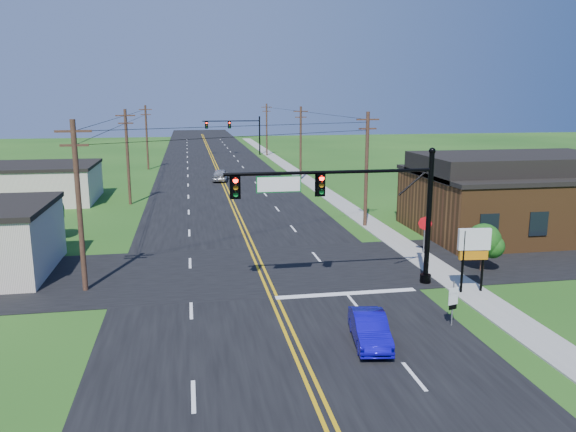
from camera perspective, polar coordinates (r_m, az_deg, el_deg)
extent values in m
plane|color=#1A4513|center=(22.54, 0.90, -14.55)|extent=(260.00, 260.00, 0.00)
cube|color=black|center=(70.62, -6.88, 3.70)|extent=(16.00, 220.00, 0.04)
cube|color=black|center=(33.57, -3.03, -5.46)|extent=(70.00, 10.00, 0.04)
cube|color=gray|center=(62.31, 3.36, 2.69)|extent=(2.00, 160.00, 0.08)
cylinder|color=black|center=(31.23, 14.09, -0.35)|extent=(0.28, 0.28, 7.20)
cylinder|color=black|center=(32.09, 13.78, -6.20)|extent=(0.60, 0.60, 0.50)
sphere|color=black|center=(30.67, 14.44, 6.42)|extent=(0.36, 0.36, 0.36)
cylinder|color=black|center=(28.95, 4.34, 4.46)|extent=(11.00, 0.18, 0.18)
cube|color=#055F1C|center=(28.48, -0.95, 3.25)|extent=(2.30, 0.06, 0.85)
cylinder|color=black|center=(100.80, -2.90, 8.28)|extent=(0.28, 0.28, 7.20)
cylinder|color=black|center=(101.07, -2.88, 6.38)|extent=(0.60, 0.60, 0.50)
sphere|color=black|center=(100.63, -2.93, 10.38)|extent=(0.36, 0.36, 0.36)
cylinder|color=black|center=(100.17, -5.80, 9.58)|extent=(10.00, 0.18, 0.18)
cube|color=#055F1C|center=(100.00, -7.64, 9.22)|extent=(2.30, 0.06, 0.85)
cube|color=brown|center=(45.39, 21.82, 1.12)|extent=(14.00, 11.00, 4.40)
cube|color=black|center=(45.04, 22.05, 4.06)|extent=(14.20, 11.20, 0.30)
cube|color=beige|center=(60.32, -24.56, 2.91)|extent=(12.00, 9.00, 3.40)
cube|color=black|center=(60.09, -24.71, 4.65)|extent=(12.20, 9.20, 0.30)
cylinder|color=#342017|center=(30.82, -20.44, 0.80)|extent=(0.28, 0.28, 9.00)
cube|color=#342017|center=(30.36, -20.98, 8.04)|extent=(1.80, 0.12, 0.12)
cube|color=#342017|center=(30.41, -20.88, 6.73)|extent=(1.40, 0.12, 0.12)
cylinder|color=#342017|center=(55.36, -15.97, 5.74)|extent=(0.28, 0.28, 9.00)
cube|color=#342017|center=(55.10, -16.21, 9.77)|extent=(1.80, 0.12, 0.12)
cube|color=#342017|center=(55.13, -16.17, 9.05)|extent=(1.40, 0.12, 0.12)
cylinder|color=#342017|center=(82.17, -14.15, 7.73)|extent=(0.28, 0.28, 9.00)
cube|color=#342017|center=(82.00, -14.29, 10.44)|extent=(1.80, 0.12, 0.12)
cube|color=#342017|center=(82.02, -14.26, 9.96)|extent=(1.40, 0.12, 0.12)
cylinder|color=#342017|center=(44.33, 7.97, 4.64)|extent=(0.28, 0.28, 9.00)
cube|color=#342017|center=(44.01, 8.12, 9.68)|extent=(1.80, 0.12, 0.12)
cube|color=#342017|center=(44.04, 8.09, 8.77)|extent=(1.40, 0.12, 0.12)
cylinder|color=#342017|center=(69.38, 1.30, 7.36)|extent=(0.28, 0.28, 9.00)
cube|color=#342017|center=(69.18, 1.31, 10.59)|extent=(1.80, 0.12, 0.12)
cube|color=#342017|center=(69.20, 1.31, 10.01)|extent=(1.40, 0.12, 0.12)
cylinder|color=#342017|center=(98.90, -2.18, 8.73)|extent=(0.28, 0.28, 9.00)
cube|color=#342017|center=(98.76, -2.20, 10.99)|extent=(1.80, 0.12, 0.12)
cube|color=#342017|center=(98.77, -2.19, 10.59)|extent=(1.40, 0.12, 0.12)
cylinder|color=#342017|center=(50.75, 13.13, 1.28)|extent=(0.24, 0.24, 1.85)
sphere|color=#154611|center=(50.48, 13.22, 3.15)|extent=(3.00, 3.00, 3.00)
cylinder|color=#342017|center=(35.09, 19.14, -4.26)|extent=(0.24, 0.24, 1.32)
sphere|color=#154611|center=(34.79, 19.27, -2.36)|extent=(2.00, 2.00, 2.00)
cylinder|color=#342017|center=(43.99, -23.17, -1.21)|extent=(0.24, 0.24, 1.54)
sphere|color=#154611|center=(43.72, -23.32, 0.58)|extent=(2.40, 2.40, 2.40)
imported|color=#1008AF|center=(23.96, 8.30, -11.36)|extent=(1.88, 3.99, 1.26)
imported|color=#A5A5A9|center=(69.23, -6.88, 4.15)|extent=(2.33, 4.60, 1.50)
cylinder|color=slate|center=(26.33, 16.38, -8.56)|extent=(0.08, 0.08, 2.10)
cube|color=white|center=(26.10, 16.49, -7.31)|extent=(0.51, 0.17, 0.29)
cube|color=white|center=(26.23, 16.44, -8.10)|extent=(0.51, 0.17, 0.52)
cube|color=black|center=(26.36, 16.39, -8.88)|extent=(0.42, 0.14, 0.21)
cylinder|color=slate|center=(37.60, 13.67, -2.06)|extent=(0.10, 0.10, 2.35)
cylinder|color=red|center=(37.37, 13.76, -0.74)|extent=(0.85, 0.35, 0.89)
cylinder|color=black|center=(30.51, 17.33, -4.53)|extent=(0.14, 0.14, 3.37)
cylinder|color=black|center=(31.03, 19.18, -4.38)|extent=(0.14, 0.14, 3.37)
cube|color=silver|center=(30.46, 18.41, -2.25)|extent=(1.70, 0.41, 1.12)
cube|color=#CC720C|center=(30.67, 18.31, -3.78)|extent=(1.51, 0.36, 0.47)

